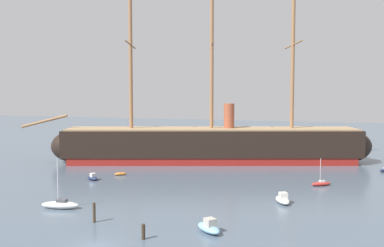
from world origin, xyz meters
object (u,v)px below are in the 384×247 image
Objects in this scene: motorboat_foreground_right at (209,227)px; dinghy_alongside_bow at (120,174)px; motorboat_mid_right at (283,199)px; dinghy_distant_centre at (243,155)px; mooring_piling_nearest at (143,232)px; motorboat_mid_left at (92,178)px; dinghy_far_left at (112,154)px; sailboat_alongside_stern at (321,184)px; mooring_piling_left_pair at (94,213)px; tall_ship at (211,144)px; sailboat_foreground_left at (60,204)px.

dinghy_alongside_bow is at bearing 133.55° from motorboat_foreground_right.
dinghy_distant_centre is (-14.22, 41.91, -0.33)m from motorboat_mid_right.
dinghy_alongside_bow is at bearing 121.85° from mooring_piling_nearest.
dinghy_far_left is (-11.80, 27.96, -0.13)m from motorboat_mid_left.
mooring_piling_left_pair is (-25.06, -29.30, 0.80)m from sailboat_alongside_stern.
dinghy_far_left is 1.60× the size of mooring_piling_nearest.
sailboat_alongside_stern is 38.56m from mooring_piling_left_pair.
tall_ship is 16.12× the size of sailboat_alongside_stern.
sailboat_alongside_stern is at bearing 3.69° from dinghy_alongside_bow.
motorboat_foreground_right is at bearing -46.45° from dinghy_alongside_bow.
mooring_piling_left_pair reaches higher than mooring_piling_nearest.
motorboat_mid_right is (6.32, 15.09, -0.02)m from motorboat_foreground_right.
tall_ship reaches higher than dinghy_distant_centre.
mooring_piling_left_pair is at bearing -130.54° from sailboat_alongside_stern.
mooring_piling_left_pair is at bearing -57.93° from motorboat_mid_left.
motorboat_foreground_right is 1.90× the size of dinghy_distant_centre.
sailboat_foreground_left is 2.11× the size of motorboat_mid_left.
motorboat_mid_left is at bearing 108.67° from sailboat_foreground_left.
tall_ship is 47.33m from motorboat_foreground_right.
sailboat_alongside_stern is at bearing -35.73° from tall_ship.
dinghy_far_left is at bearing 128.90° from motorboat_foreground_right.
dinghy_distant_centre is at bearing 108.74° from motorboat_mid_right.
motorboat_mid_right reaches higher than dinghy_alongside_bow.
sailboat_alongside_stern is 54.19m from dinghy_far_left.
sailboat_foreground_left is 2.56× the size of dinghy_far_left.
motorboat_mid_left is at bearing -120.75° from tall_ship.
dinghy_far_left is 55.51m from mooring_piling_left_pair.
sailboat_alongside_stern is 2.84× the size of mooring_piling_nearest.
sailboat_foreground_left reaches higher than mooring_piling_nearest.
motorboat_foreground_right is 62.42m from dinghy_far_left.
mooring_piling_left_pair is at bearing -176.49° from motorboat_foreground_right.
sailboat_foreground_left is 1.64× the size of motorboat_mid_right.
mooring_piling_nearest is (6.67, -49.84, -3.23)m from tall_ship.
tall_ship is 28.54× the size of dinghy_far_left.
motorboat_foreground_right reaches higher than mooring_piling_nearest.
motorboat_foreground_right is 57.54m from dinghy_distant_centre.
motorboat_mid_left is (-14.81, -24.88, -3.61)m from tall_ship.
motorboat_mid_left is 0.78× the size of motorboat_mid_right.
mooring_piling_left_pair reaches higher than dinghy_alongside_bow.
sailboat_foreground_left is 48.92m from dinghy_far_left.
tall_ship is 29.43m from sailboat_alongside_stern.
sailboat_foreground_left is at bearing -101.76° from tall_ship.
dinghy_alongside_bow is 0.91× the size of dinghy_far_left.
motorboat_mid_right is (27.76, 12.10, -0.01)m from sailboat_foreground_left.
sailboat_foreground_left is 1.45× the size of sailboat_alongside_stern.
motorboat_mid_left is (-27.39, 20.61, -0.14)m from motorboat_foreground_right.
dinghy_far_left is (-39.19, 48.57, -0.27)m from motorboat_foreground_right.
motorboat_foreground_right is (12.58, -45.50, -3.47)m from tall_ship.
motorboat_mid_left is at bearing 122.07° from mooring_piling_left_pair.
mooring_piling_left_pair is at bearing -62.94° from dinghy_far_left.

